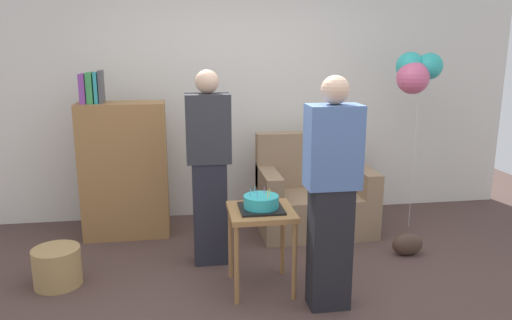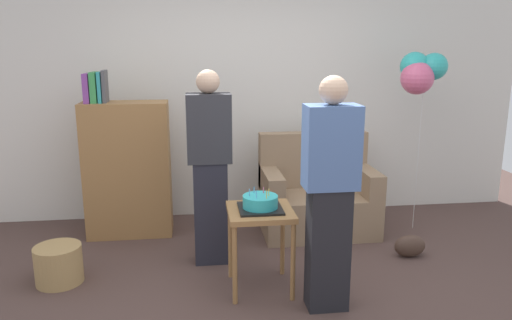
% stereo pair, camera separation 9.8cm
% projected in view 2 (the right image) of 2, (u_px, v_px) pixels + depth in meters
% --- Properties ---
extents(ground_plane, '(8.00, 8.00, 0.00)m').
position_uv_depth(ground_plane, '(279.00, 303.00, 3.51)').
color(ground_plane, '#4C3833').
extents(wall_back, '(6.00, 0.10, 2.70)m').
position_uv_depth(wall_back, '(247.00, 90.00, 5.18)').
color(wall_back, silver).
rests_on(wall_back, ground_plane).
extents(couch, '(1.10, 0.70, 0.96)m').
position_uv_depth(couch, '(317.00, 197.00, 4.85)').
color(couch, '#8C7054').
rests_on(couch, ground_plane).
extents(bookshelf, '(0.80, 0.36, 1.59)m').
position_uv_depth(bookshelf, '(127.00, 168.00, 4.68)').
color(bookshelf, olive).
rests_on(bookshelf, ground_plane).
extents(side_table, '(0.48, 0.48, 0.63)m').
position_uv_depth(side_table, '(260.00, 222.00, 3.62)').
color(side_table, olive).
rests_on(side_table, ground_plane).
extents(birthday_cake, '(0.32, 0.32, 0.17)m').
position_uv_depth(birthday_cake, '(260.00, 203.00, 3.59)').
color(birthday_cake, black).
rests_on(birthday_cake, side_table).
extents(person_blowing_candles, '(0.36, 0.22, 1.63)m').
position_uv_depth(person_blowing_candles, '(210.00, 167.00, 4.03)').
color(person_blowing_candles, '#23232D').
rests_on(person_blowing_candles, ground_plane).
extents(person_holding_cake, '(0.36, 0.22, 1.63)m').
position_uv_depth(person_holding_cake, '(330.00, 195.00, 3.29)').
color(person_holding_cake, black).
rests_on(person_holding_cake, ground_plane).
extents(wicker_basket, '(0.36, 0.36, 0.30)m').
position_uv_depth(wicker_basket, '(59.00, 264.00, 3.80)').
color(wicker_basket, '#A88451').
rests_on(wicker_basket, ground_plane).
extents(handbag, '(0.28, 0.14, 0.20)m').
position_uv_depth(handbag, '(410.00, 246.00, 4.28)').
color(handbag, '#473328').
rests_on(handbag, ground_plane).
extents(balloon_bunch, '(0.45, 0.37, 1.76)m').
position_uv_depth(balloon_bunch, '(420.00, 72.00, 4.64)').
color(balloon_bunch, silver).
rests_on(balloon_bunch, ground_plane).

